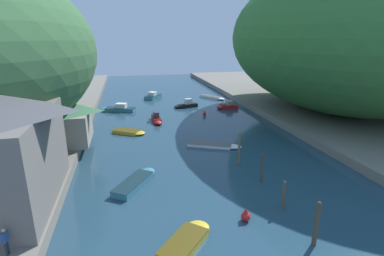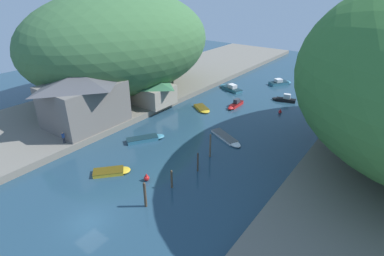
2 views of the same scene
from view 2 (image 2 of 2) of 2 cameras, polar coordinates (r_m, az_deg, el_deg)
name	(u,v)px [view 2 (image 2 of 2)]	position (r m, az deg, el deg)	size (l,w,h in m)	color
water_surface	(236,122)	(51.95, 8.46, 1.14)	(130.00, 130.00, 0.00)	#234256
left_bank	(137,91)	(65.95, -10.48, 6.86)	(22.00, 120.00, 1.00)	slate
hillside_left	(122,42)	(63.08, -13.18, 15.59)	(28.98, 40.57, 19.89)	#3D6B3D
waterfront_building	(83,98)	(49.89, -19.99, 5.41)	(9.65, 12.08, 8.47)	slate
boathouse_shed	(152,90)	(56.68, -7.64, 7.27)	(7.85, 6.63, 5.10)	gray
boat_navy_launch	(113,171)	(39.12, -14.82, -8.00)	(4.31, 4.55, 0.49)	gold
boat_far_right_bank	(235,105)	(58.24, 8.21, 4.41)	(1.29, 4.97, 1.44)	red
boat_yellow_tender	(281,83)	(74.09, 16.53, 8.29)	(4.63, 5.68, 1.42)	teal
boat_far_upstream	(331,98)	(67.88, 24.96, 5.16)	(4.67, 6.05, 0.51)	white
boat_cabin_cruiser	(230,88)	(67.96, 7.26, 7.60)	(6.62, 3.97, 1.42)	teal
boat_open_rowboat	(202,109)	(56.37, 2.01, 3.67)	(4.76, 3.95, 0.43)	gold
boat_moored_right	(147,138)	(45.83, -8.57, -1.98)	(4.41, 5.69, 0.60)	teal
boat_near_quay	(227,138)	(45.87, 6.73, -1.98)	(6.57, 4.14, 0.39)	white
boat_red_skiff	(317,111)	(59.32, 22.68, 3.01)	(3.86, 2.34, 1.41)	red
boat_white_cruiser	(284,99)	(63.35, 17.10, 5.31)	(4.80, 2.23, 1.58)	black
mooring_post_nearest	(145,195)	(32.42, -8.94, -12.41)	(0.30, 0.30, 3.09)	#4C3D2D
mooring_post_second	(172,179)	(34.95, -3.90, -9.66)	(0.24, 0.24, 2.38)	brown
mooring_post_middle	(198,162)	(37.61, 1.11, -6.49)	(0.21, 0.21, 2.69)	#4C3D2D
mooring_post_fourth	(210,145)	(40.49, 3.49, -3.32)	(0.23, 0.23, 3.51)	brown
channel_buoy_near	(147,178)	(36.85, -8.65, -9.36)	(0.68, 0.68, 1.02)	red
channel_buoy_far	(280,112)	(57.02, 16.43, 3.00)	(0.59, 0.59, 0.89)	red
person_on_quay	(63,137)	(45.92, -23.31, -1.54)	(0.31, 0.42, 1.69)	#282D3D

